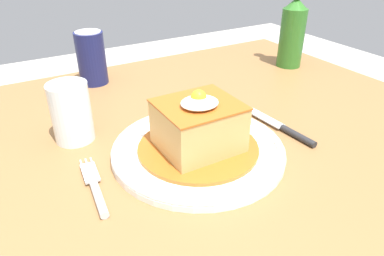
{
  "coord_description": "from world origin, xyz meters",
  "views": [
    {
      "loc": [
        -0.22,
        -0.51,
        1.08
      ],
      "look_at": [
        0.04,
        -0.07,
        0.79
      ],
      "focal_mm": 33.4,
      "sensor_mm": 36.0,
      "label": 1
    }
  ],
  "objects_px": {
    "drinking_glass": "(72,116)",
    "main_plate": "(198,149)",
    "fork": "(96,189)",
    "soda_can": "(91,58)",
    "knife": "(288,130)",
    "beer_bottle_green": "(293,29)"
  },
  "relations": [
    {
      "from": "drinking_glass",
      "to": "main_plate",
      "type": "bearing_deg",
      "value": -43.08
    },
    {
      "from": "fork",
      "to": "soda_can",
      "type": "relative_size",
      "value": 1.14
    },
    {
      "from": "knife",
      "to": "main_plate",
      "type": "bearing_deg",
      "value": 172.39
    },
    {
      "from": "main_plate",
      "to": "soda_can",
      "type": "height_order",
      "value": "soda_can"
    },
    {
      "from": "fork",
      "to": "drinking_glass",
      "type": "distance_m",
      "value": 0.17
    },
    {
      "from": "main_plate",
      "to": "knife",
      "type": "xyz_separation_m",
      "value": [
        0.18,
        -0.02,
        -0.0
      ]
    },
    {
      "from": "soda_can",
      "to": "beer_bottle_green",
      "type": "xyz_separation_m",
      "value": [
        0.49,
        -0.14,
        0.04
      ]
    },
    {
      "from": "main_plate",
      "to": "beer_bottle_green",
      "type": "height_order",
      "value": "beer_bottle_green"
    },
    {
      "from": "drinking_glass",
      "to": "beer_bottle_green",
      "type": "bearing_deg",
      "value": 9.2
    },
    {
      "from": "main_plate",
      "to": "beer_bottle_green",
      "type": "bearing_deg",
      "value": 29.73
    },
    {
      "from": "knife",
      "to": "soda_can",
      "type": "distance_m",
      "value": 0.48
    },
    {
      "from": "knife",
      "to": "soda_can",
      "type": "xyz_separation_m",
      "value": [
        -0.23,
        0.42,
        0.06
      ]
    },
    {
      "from": "fork",
      "to": "knife",
      "type": "bearing_deg",
      "value": -1.89
    },
    {
      "from": "main_plate",
      "to": "soda_can",
      "type": "distance_m",
      "value": 0.4
    },
    {
      "from": "soda_can",
      "to": "drinking_glass",
      "type": "relative_size",
      "value": 1.18
    },
    {
      "from": "fork",
      "to": "knife",
      "type": "height_order",
      "value": "same"
    },
    {
      "from": "main_plate",
      "to": "fork",
      "type": "relative_size",
      "value": 2.0
    },
    {
      "from": "knife",
      "to": "soda_can",
      "type": "relative_size",
      "value": 1.34
    },
    {
      "from": "fork",
      "to": "soda_can",
      "type": "bearing_deg",
      "value": 73.36
    },
    {
      "from": "beer_bottle_green",
      "to": "fork",
      "type": "bearing_deg",
      "value": -156.91
    },
    {
      "from": "beer_bottle_green",
      "to": "drinking_glass",
      "type": "relative_size",
      "value": 2.53
    },
    {
      "from": "knife",
      "to": "drinking_glass",
      "type": "height_order",
      "value": "drinking_glass"
    }
  ]
}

